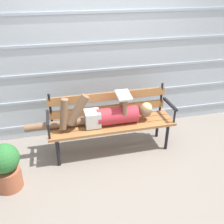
# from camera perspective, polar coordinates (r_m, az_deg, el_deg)

# --- Properties ---
(ground_plane) EXTENTS (12.00, 12.00, 0.00)m
(ground_plane) POSITION_cam_1_polar(r_m,az_deg,el_deg) (3.54, 0.73, -10.20)
(ground_plane) COLOR gray
(house_siding) EXTENTS (4.91, 0.08, 2.41)m
(house_siding) POSITION_cam_1_polar(r_m,az_deg,el_deg) (3.72, -2.43, 12.61)
(house_siding) COLOR #B2BCC6
(house_siding) RESTS_ON ground
(park_bench) EXTENTS (1.73, 0.45, 0.87)m
(park_bench) POSITION_cam_1_polar(r_m,az_deg,el_deg) (3.47, -0.26, -1.41)
(park_bench) COLOR #9E6638
(park_bench) RESTS_ON ground
(reclining_person) EXTENTS (1.72, 0.25, 0.51)m
(reclining_person) POSITION_cam_1_polar(r_m,az_deg,el_deg) (3.36, -1.21, -0.65)
(reclining_person) COLOR #B72D38
(potted_plant) EXTENTS (0.34, 0.34, 0.59)m
(potted_plant) POSITION_cam_1_polar(r_m,az_deg,el_deg) (3.15, -22.97, -11.22)
(potted_plant) COLOR #AD5B3D
(potted_plant) RESTS_ON ground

